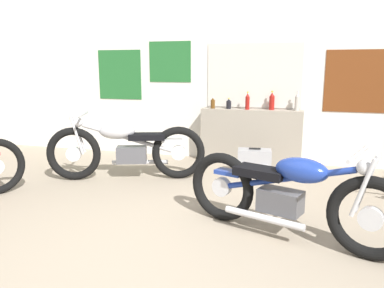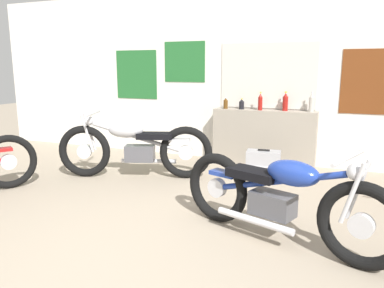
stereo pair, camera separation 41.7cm
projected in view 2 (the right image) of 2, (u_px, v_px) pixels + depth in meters
The scene contains 11 objects.
ground_plane at pixel (128, 266), 2.96m from camera, with size 24.00×24.00×0.00m, color gray.
wall_back at pixel (247, 76), 6.07m from camera, with size 10.00×0.07×2.80m.
sill_counter at pixel (263, 138), 5.97m from camera, with size 1.61×0.28×0.88m.
bottle_leftmost at pixel (226, 104), 6.07m from camera, with size 0.07×0.07×0.19m.
bottle_left_center at pixel (242, 104), 6.00m from camera, with size 0.08×0.08×0.17m.
bottle_center at pixel (260, 102), 5.85m from camera, with size 0.07×0.07×0.29m.
bottle_right_center at pixel (285, 102), 5.77m from camera, with size 0.08×0.08×0.30m.
bottle_rightmost at pixel (312, 103), 5.61m from camera, with size 0.07×0.07×0.30m.
motorcycle_blue at pixel (279, 197), 3.29m from camera, with size 2.01×0.89×0.88m.
motorcycle_silver at pixel (135, 147), 5.26m from camera, with size 2.10×0.90×0.93m.
hard_case_silver at pixel (263, 164), 5.28m from camera, with size 0.50×0.33×0.41m.
Camera 2 is at (1.48, -2.32, 1.54)m, focal length 35.00 mm.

